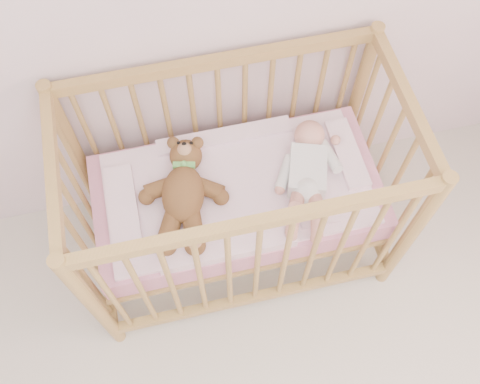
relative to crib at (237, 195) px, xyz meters
name	(u,v)px	position (x,y,z in m)	size (l,w,h in m)	color
crib	(237,195)	(0.00, 0.00, 0.00)	(1.36, 0.76, 1.00)	#B28A4B
mattress	(237,197)	(0.00, 0.00, -0.01)	(1.22, 0.62, 0.13)	pink
blanket	(237,189)	(0.00, 0.00, 0.06)	(1.10, 0.58, 0.06)	#F8ABCC
baby	(308,170)	(0.29, -0.02, 0.14)	(0.28, 0.58, 0.14)	silver
teddy_bear	(183,194)	(-0.23, -0.02, 0.15)	(0.38, 0.54, 0.15)	brown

